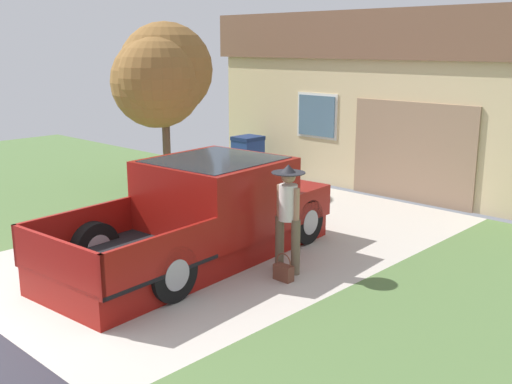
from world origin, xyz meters
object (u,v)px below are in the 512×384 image
Objects in this scene: person_with_hat at (288,210)px; house_with_garage at (439,96)px; front_yard_tree at (161,76)px; handbag at (283,271)px; wheeled_trash_bin at (248,156)px; pickup_truck at (210,213)px.

house_with_garage is (-1.66, 7.94, 1.15)m from person_with_hat.
person_with_hat is 0.43× the size of front_yard_tree.
front_yard_tree is at bearing 157.78° from handbag.
person_with_hat is 1.52× the size of wheeled_trash_bin.
person_with_hat is 0.92m from handbag.
front_yard_tree reaches higher than handbag.
person_with_hat is at bearing 7.16° from pickup_truck.
front_yard_tree reaches higher than wheeled_trash_bin.
house_with_garage is 5.19m from wheeled_trash_bin.
front_yard_tree reaches higher than pickup_truck.
pickup_truck reaches higher than wheeled_trash_bin.
handbag is (1.63, -0.02, -0.59)m from pickup_truck.
handbag is 8.69m from house_with_garage.
pickup_truck is at bearing -29.19° from front_yard_tree.
front_yard_tree is (-4.30, 2.40, 1.99)m from pickup_truck.
house_with_garage reaches higher than wheeled_trash_bin.
front_yard_tree is at bearing -124.86° from house_with_garage.
person_with_hat is at bearing -78.16° from house_with_garage.
house_with_garage reaches higher than person_with_hat.
house_with_garage reaches higher than front_yard_tree.
person_with_hat is at bearing -40.64° from wheeled_trash_bin.
person_with_hat reaches higher than wheeled_trash_bin.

